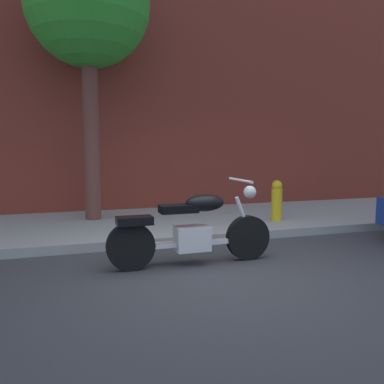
# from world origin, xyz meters

# --- Properties ---
(ground_plane) EXTENTS (60.00, 60.00, 0.00)m
(ground_plane) POSITION_xyz_m (0.00, 0.00, 0.00)
(ground_plane) COLOR #38383D
(sidewalk) EXTENTS (21.48, 3.10, 0.14)m
(sidewalk) POSITION_xyz_m (0.00, 3.10, 0.07)
(sidewalk) COLOR #989898
(sidewalk) RESTS_ON ground
(motorcycle) EXTENTS (2.18, 0.70, 1.10)m
(motorcycle) POSITION_xyz_m (-0.18, 0.54, 0.45)
(motorcycle) COLOR black
(motorcycle) RESTS_ON ground
(street_tree) EXTENTS (2.27, 2.27, 5.25)m
(street_tree) POSITION_xyz_m (-1.19, 3.58, 4.06)
(street_tree) COLOR brown
(street_tree) RESTS_ON ground
(fire_hydrant) EXTENTS (0.20, 0.20, 0.91)m
(fire_hydrant) POSITION_xyz_m (2.08, 2.33, 0.46)
(fire_hydrant) COLOR gold
(fire_hydrant) RESTS_ON ground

